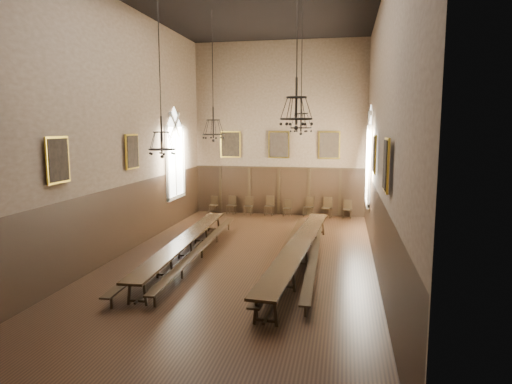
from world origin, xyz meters
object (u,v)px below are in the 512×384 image
(bench_right_inner, at_px, (286,254))
(chair_3, at_px, (269,210))
(table_left, at_px, (186,248))
(bench_left_outer, at_px, (168,253))
(chair_4, at_px, (287,211))
(chandelier_front_right, at_px, (296,108))
(bench_left_inner, at_px, (202,250))
(chandelier_back_right, at_px, (301,119))
(chair_7, at_px, (347,213))
(chandelier_back_left, at_px, (213,126))
(chair_5, at_px, (308,211))
(chair_0, at_px, (214,208))
(chair_1, at_px, (231,209))
(bench_right_outer, at_px, (314,256))
(chair_2, at_px, (248,209))
(chair_6, at_px, (327,211))
(table_right, at_px, (299,255))
(chandelier_front_left, at_px, (162,136))

(bench_right_inner, distance_m, chair_3, 8.52)
(table_left, height_order, bench_left_outer, table_left)
(chair_4, height_order, chandelier_front_right, chandelier_front_right)
(bench_left_inner, relative_size, chandelier_back_right, 2.17)
(bench_right_inner, distance_m, chair_7, 8.49)
(bench_left_inner, relative_size, chandelier_back_left, 2.05)
(table_left, distance_m, chair_5, 9.31)
(bench_left_inner, xyz_separation_m, chair_0, (-2.00, 8.33, -0.01))
(chair_1, bearing_deg, bench_right_outer, -50.57)
(bench_left_outer, distance_m, chair_2, 8.81)
(bench_right_inner, bearing_deg, chair_6, 82.67)
(chair_2, bearing_deg, chair_1, -177.82)
(chair_4, bearing_deg, bench_left_outer, -96.03)
(bench_right_outer, distance_m, chair_2, 9.17)
(table_right, bearing_deg, chair_3, 105.74)
(chair_0, xyz_separation_m, chandelier_back_left, (1.79, -5.99, 4.36))
(bench_right_inner, xyz_separation_m, chair_6, (1.06, 8.25, 0.01))
(chair_0, bearing_deg, table_left, -75.32)
(table_left, height_order, chandelier_back_left, chandelier_back_left)
(chair_2, distance_m, chair_5, 3.17)
(chair_0, relative_size, chair_7, 0.96)
(table_right, distance_m, chandelier_back_right, 5.10)
(chair_6, xyz_separation_m, chandelier_front_right, (-0.48, -10.92, 4.78))
(bench_right_outer, distance_m, chandelier_back_right, 5.11)
(bench_right_outer, height_order, chandelier_back_left, chandelier_back_left)
(bench_right_outer, distance_m, chandelier_back_left, 6.47)
(chair_1, relative_size, chandelier_back_right, 0.21)
(table_right, relative_size, bench_left_outer, 1.11)
(chair_3, bearing_deg, chair_0, -174.67)
(chandelier_front_right, bearing_deg, bench_right_inner, 102.35)
(chandelier_back_left, bearing_deg, chair_3, 78.09)
(bench_right_inner, relative_size, chair_5, 10.32)
(chandelier_back_left, bearing_deg, chair_6, 54.22)
(bench_left_outer, height_order, chandelier_front_left, chandelier_front_left)
(chair_4, distance_m, chandelier_back_left, 7.66)
(bench_right_inner, height_order, chair_6, chair_6)
(chair_0, bearing_deg, chair_6, 4.24)
(chair_5, relative_size, chandelier_back_left, 0.21)
(chair_4, height_order, chair_6, chair_6)
(chair_7, bearing_deg, chair_1, -174.86)
(chandelier_front_left, bearing_deg, chandelier_back_right, 52.20)
(chair_4, xyz_separation_m, chandelier_back_right, (1.24, -6.17, 4.63))
(chair_1, distance_m, chandelier_front_left, 11.57)
(chandelier_front_right, bearing_deg, bench_left_inner, 143.32)
(table_left, relative_size, chandelier_back_right, 2.09)
(chandelier_back_right, bearing_deg, chandelier_back_left, 175.31)
(chair_5, distance_m, chandelier_front_left, 12.13)
(chair_6, distance_m, chandelier_back_right, 7.75)
(chair_4, bearing_deg, bench_right_inner, -69.85)
(chair_5, relative_size, chandelier_front_left, 0.20)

